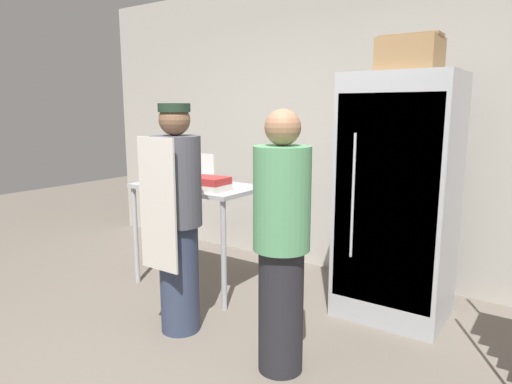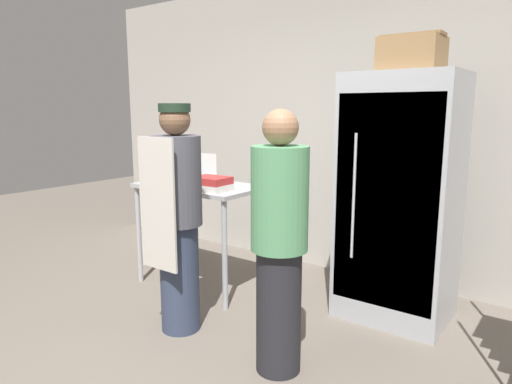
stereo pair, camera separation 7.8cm
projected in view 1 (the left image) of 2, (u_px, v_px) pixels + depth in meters
name	position (u px, v px, depth m)	size (l,w,h in m)	color
back_wall	(351.00, 127.00, 4.33)	(6.40, 0.12, 2.85)	#B7B2A8
refrigerator	(397.00, 198.00, 3.44)	(0.80, 0.67, 1.85)	#ADAFB5
prep_counter	(197.00, 198.00, 4.04)	(1.11, 0.64, 0.93)	#ADAFB5
donut_box	(196.00, 178.00, 4.06)	(0.25, 0.22, 0.26)	silver
blender_pitcher	(165.00, 168.00, 4.26)	(0.14, 0.14, 0.27)	#99999E
binder_stack	(209.00, 184.00, 3.71)	(0.30, 0.24, 0.11)	silver
cardboard_storage_box	(410.00, 54.00, 3.18)	(0.41, 0.34, 0.25)	#937047
person_baker	(177.00, 217.00, 3.18)	(0.34, 0.36, 1.63)	#333D56
person_customer	(282.00, 243.00, 2.69)	(0.34, 0.34, 1.59)	#232328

